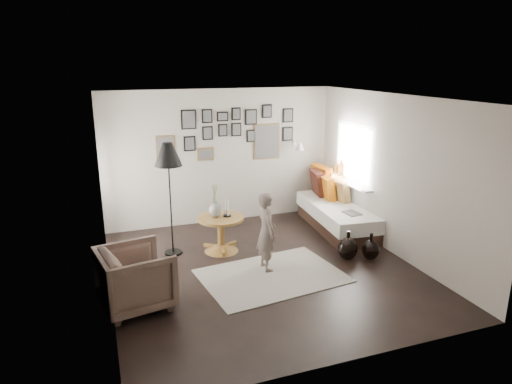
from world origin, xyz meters
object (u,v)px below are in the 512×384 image
object	(u,v)px
vase	(215,207)
floor_lamp	(168,159)
pedestal_table	(221,235)
magazine_basket	(152,294)
demijohn_large	(348,249)
child	(266,232)
demijohn_small	(370,250)
armchair	(136,278)
daybed	(336,210)

from	to	relation	value
vase	floor_lamp	xyz separation A→B (m)	(-0.71, 0.15, 0.84)
pedestal_table	magazine_basket	bearing A→B (deg)	-131.70
floor_lamp	magazine_basket	world-z (taller)	floor_lamp
pedestal_table	demijohn_large	distance (m)	2.09
magazine_basket	child	world-z (taller)	child
demijohn_small	floor_lamp	bearing A→B (deg)	156.12
vase	demijohn_large	distance (m)	2.25
vase	magazine_basket	distance (m)	2.06
pedestal_table	armchair	size ratio (longest dim) A/B	0.87
daybed	floor_lamp	size ratio (longest dim) A/B	1.20
demijohn_large	child	distance (m)	1.43
demijohn_large	child	xyz separation A→B (m)	(-1.36, 0.11, 0.43)
demijohn_large	demijohn_small	xyz separation A→B (m)	(0.35, -0.12, -0.02)
daybed	demijohn_small	xyz separation A→B (m)	(-0.21, -1.53, -0.17)
demijohn_large	magazine_basket	bearing A→B (deg)	-171.34
armchair	demijohn_small	bearing A→B (deg)	-97.25
pedestal_table	demijohn_small	distance (m)	2.46
vase	child	bearing A→B (deg)	-60.00
daybed	pedestal_table	bearing A→B (deg)	-165.95
armchair	floor_lamp	size ratio (longest dim) A/B	0.47
pedestal_table	demijohn_large	size ratio (longest dim) A/B	1.59
armchair	demijohn_small	world-z (taller)	armchair
floor_lamp	demijohn_large	size ratio (longest dim) A/B	3.85
armchair	magazine_basket	world-z (taller)	armchair
magazine_basket	demijohn_large	bearing A→B (deg)	8.66
demijohn_large	demijohn_small	size ratio (longest dim) A/B	1.10
floor_lamp	magazine_basket	xyz separation A→B (m)	(-0.55, -1.67, -1.41)
armchair	demijohn_large	bearing A→B (deg)	-94.82
armchair	floor_lamp	xyz separation A→B (m)	(0.73, 1.55, 1.21)
pedestal_table	daybed	distance (m)	2.41
magazine_basket	demijohn_large	xyz separation A→B (m)	(3.16, 0.48, -0.02)
vase	armchair	world-z (taller)	vase
pedestal_table	floor_lamp	xyz separation A→B (m)	(-0.79, 0.17, 1.33)
demijohn_large	vase	bearing A→B (deg)	151.25
pedestal_table	child	xyz separation A→B (m)	(0.46, -0.91, 0.33)
pedestal_table	floor_lamp	bearing A→B (deg)	168.04
floor_lamp	demijohn_large	xyz separation A→B (m)	(2.61, -1.19, -1.42)
vase	floor_lamp	bearing A→B (deg)	168.28
vase	daybed	bearing A→B (deg)	8.39
demijohn_small	child	size ratio (longest dim) A/B	0.36
demijohn_small	child	xyz separation A→B (m)	(-1.71, 0.23, 0.45)
vase	child	distance (m)	1.09
demijohn_small	daybed	bearing A→B (deg)	82.16
floor_lamp	demijohn_small	size ratio (longest dim) A/B	4.23
daybed	demijohn_small	distance (m)	1.55
demijohn_large	floor_lamp	bearing A→B (deg)	155.48
pedestal_table	vase	distance (m)	0.50
pedestal_table	armchair	world-z (taller)	armchair
vase	demijohn_large	size ratio (longest dim) A/B	1.13
floor_lamp	demijohn_large	world-z (taller)	floor_lamp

